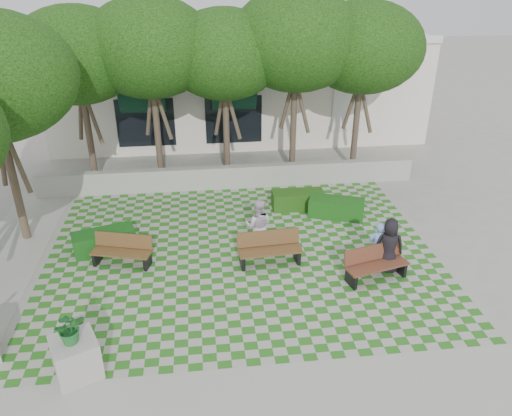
{
  "coord_description": "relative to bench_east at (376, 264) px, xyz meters",
  "views": [
    {
      "loc": [
        -1.14,
        -12.16,
        8.4
      ],
      "look_at": [
        0.5,
        1.5,
        1.4
      ],
      "focal_mm": 35.0,
      "sensor_mm": 36.0,
      "label": 1
    }
  ],
  "objects": [
    {
      "name": "bench_mid",
      "position": [
        -2.92,
        1.16,
        0.01
      ],
      "size": [
        1.95,
        0.76,
        1.0
      ],
      "rotation": [
        0.0,
        0.0,
        0.07
      ],
      "color": "#55381D",
      "rests_on": "ground"
    },
    {
      "name": "bench_east",
      "position": [
        0.0,
        0.0,
        0.0
      ],
      "size": [
        1.96,
        1.07,
        0.98
      ],
      "rotation": [
        0.0,
        0.0,
        0.26
      ],
      "color": "#562D1D",
      "rests_on": "ground"
    },
    {
      "name": "person_dark",
      "position": [
        0.47,
        0.31,
        0.39
      ],
      "size": [
        0.94,
        0.72,
        1.72
      ],
      "primitive_type": "imported",
      "rotation": [
        0.0,
        0.0,
        2.92
      ],
      "color": "black",
      "rests_on": "ground"
    },
    {
      "name": "ground",
      "position": [
        -3.71,
        0.62,
        -0.47
      ],
      "size": [
        90.0,
        90.0,
        0.0
      ],
      "primitive_type": "plane",
      "color": "gray",
      "rests_on": "ground"
    },
    {
      "name": "lawn",
      "position": [
        -3.71,
        1.62,
        -0.47
      ],
      "size": [
        12.0,
        12.0,
        0.0
      ],
      "primitive_type": "plane",
      "color": "#2B721E",
      "rests_on": "ground"
    },
    {
      "name": "hedge_midright",
      "position": [
        -1.35,
        4.69,
        -0.14
      ],
      "size": [
        1.89,
        0.78,
        0.66
      ],
      "primitive_type": "cube",
      "rotation": [
        0.0,
        0.0,
        -0.01
      ],
      "color": "#1D4612",
      "rests_on": "ground"
    },
    {
      "name": "sidewalk_south",
      "position": [
        -3.71,
        -4.08,
        -0.47
      ],
      "size": [
        16.0,
        2.0,
        0.01
      ],
      "primitive_type": "cube",
      "color": "#9E9B93",
      "rests_on": "ground"
    },
    {
      "name": "person_blue",
      "position": [
        0.18,
        0.49,
        0.3
      ],
      "size": [
        0.58,
        0.4,
        1.55
      ],
      "primitive_type": "imported",
      "rotation": [
        0.0,
        0.0,
        3.19
      ],
      "color": "#708CCC",
      "rests_on": "ground"
    },
    {
      "name": "hedge_east",
      "position": [
        -0.11,
        3.87,
        -0.13
      ],
      "size": [
        2.08,
        1.39,
        0.67
      ],
      "primitive_type": "cube",
      "rotation": [
        0.0,
        0.0,
        -0.35
      ],
      "color": "#144913",
      "rests_on": "ground"
    },
    {
      "name": "sidewalk_west",
      "position": [
        -10.91,
        1.62,
        -0.47
      ],
      "size": [
        2.0,
        12.0,
        0.01
      ],
      "primitive_type": "cube",
      "color": "#9E9B93",
      "rests_on": "ground"
    },
    {
      "name": "bench_west",
      "position": [
        -7.33,
        1.63,
        -0.02
      ],
      "size": [
        1.89,
        1.06,
        0.94
      ],
      "rotation": [
        0.0,
        0.0,
        -0.27
      ],
      "color": "brown",
      "rests_on": "ground"
    },
    {
      "name": "tree_row",
      "position": [
        -5.57,
        6.58,
        4.71
      ],
      "size": [
        17.7,
        13.4,
        7.41
      ],
      "color": "#47382B",
      "rests_on": "ground"
    },
    {
      "name": "retaining_wall",
      "position": [
        -3.71,
        6.82,
        -0.02
      ],
      "size": [
        15.0,
        0.36,
        0.9
      ],
      "primitive_type": "cube",
      "color": "#9E9B93",
      "rests_on": "ground"
    },
    {
      "name": "hedge_west",
      "position": [
        -8.0,
        2.53,
        -0.14
      ],
      "size": [
        2.03,
        1.3,
        0.66
      ],
      "primitive_type": "cube",
      "rotation": [
        0.0,
        0.0,
        0.32
      ],
      "color": "#134715",
      "rests_on": "ground"
    },
    {
      "name": "planter_front",
      "position": [
        -7.8,
        -2.81,
        0.2
      ],
      "size": [
        1.23,
        1.23,
        1.66
      ],
      "rotation": [
        0.0,
        0.0,
        0.41
      ],
      "color": "#9E9B93",
      "rests_on": "ground"
    },
    {
      "name": "building",
      "position": [
        -2.78,
        14.7,
        2.05
      ],
      "size": [
        18.0,
        8.92,
        5.15
      ],
      "color": "white",
      "rests_on": "ground"
    },
    {
      "name": "person_white",
      "position": [
        -3.16,
        1.92,
        0.41
      ],
      "size": [
        1.0,
        0.87,
        1.76
      ],
      "primitive_type": "imported",
      "rotation": [
        0.0,
        0.0,
        2.88
      ],
      "color": "silver",
      "rests_on": "ground"
    }
  ]
}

